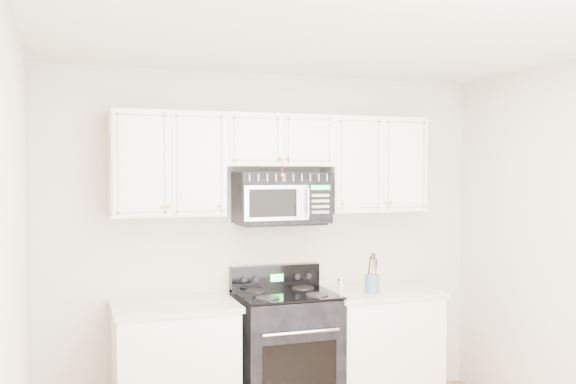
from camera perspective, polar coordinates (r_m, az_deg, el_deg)
name	(u,v)px	position (r m, az deg, el deg)	size (l,w,h in m)	color
room	(368,274)	(3.44, 7.10, -7.24)	(3.51, 3.51, 2.61)	olive
base_cabinet_left	(174,372)	(4.76, -10.06, -15.49)	(0.86, 0.65, 0.92)	white
base_cabinet_right	(378,351)	(5.24, 8.05, -13.86)	(0.86, 0.65, 0.92)	white
range	(286,353)	(4.94, -0.20, -14.10)	(0.72, 0.66, 1.11)	black
upper_cabinets	(276,159)	(4.87, -1.09, 2.92)	(2.44, 0.37, 0.75)	white
microwave	(282,197)	(4.87, -0.57, -0.48)	(0.70, 0.40, 0.39)	black
utensil_crock	(372,283)	(4.94, 7.49, -8.04)	(0.11, 0.11, 0.30)	#46536C
shaker_salt	(341,285)	(4.97, 4.73, -8.25)	(0.04, 0.04, 0.10)	silver
shaker_pepper	(340,285)	(4.99, 4.65, -8.24)	(0.04, 0.04, 0.10)	silver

